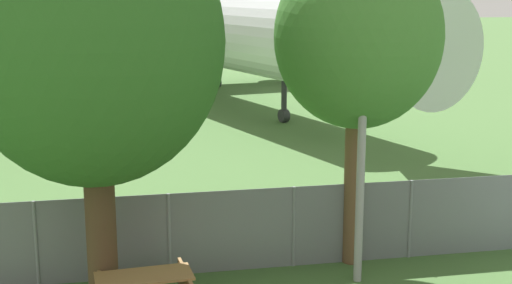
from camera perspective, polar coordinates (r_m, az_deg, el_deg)
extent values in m
cylinder|color=slate|center=(14.43, -17.17, -7.78)|extent=(0.07, 0.07, 1.71)
cylinder|color=slate|center=(14.37, -6.95, -7.39)|extent=(0.07, 0.07, 1.71)
cylinder|color=slate|center=(14.75, 3.02, -6.79)|extent=(0.07, 0.07, 1.71)
cylinder|color=slate|center=(15.54, 12.22, -6.05)|extent=(0.07, 0.07, 1.71)
cube|color=slate|center=(14.75, 3.02, -6.79)|extent=(56.00, 0.01, 1.71)
cylinder|color=silver|center=(38.54, -5.34, 9.43)|extent=(12.95, 29.39, 3.87)
cone|color=silver|center=(24.25, 11.24, 7.54)|extent=(4.89, 4.89, 3.87)
cone|color=silver|center=(54.74, -12.86, 10.03)|extent=(4.82, 5.68, 3.48)
cube|color=silver|center=(44.04, 4.27, 9.05)|extent=(13.88, 6.46, 0.30)
cylinder|color=#939399|center=(43.33, 1.77, 7.67)|extent=(2.74, 3.85, 1.74)
cube|color=silver|center=(37.39, -18.52, 7.87)|extent=(13.81, 9.63, 0.30)
cylinder|color=#939399|center=(38.24, -15.56, 6.60)|extent=(2.74, 3.85, 1.74)
cube|color=silver|center=(51.31, -11.71, 10.38)|extent=(9.05, 5.60, 0.20)
cylinder|color=#2D2D33|center=(30.33, 2.26, 3.29)|extent=(0.24, 0.24, 1.81)
cylinder|color=#2D2D33|center=(30.44, 2.25, 2.12)|extent=(0.46, 0.63, 0.56)
cylinder|color=#2D2D33|center=(41.10, -3.14, 5.67)|extent=(0.24, 0.24, 1.81)
cylinder|color=#2D2D33|center=(41.18, -3.13, 4.80)|extent=(0.46, 0.63, 0.56)
cylinder|color=#2D2D33|center=(39.29, -9.25, 5.21)|extent=(0.24, 0.24, 1.81)
cylinder|color=#2D2D33|center=(39.37, -9.21, 4.31)|extent=(0.46, 0.63, 0.56)
cube|color=olive|center=(12.79, -8.95, -10.55)|extent=(1.74, 0.90, 0.04)
cube|color=olive|center=(13.42, -9.21, -10.82)|extent=(1.70, 0.42, 0.04)
cylinder|color=#4C3823|center=(13.18, -12.29, -6.82)|extent=(0.54, 0.54, 2.84)
ellipsoid|color=#2D6023|center=(12.50, -12.99, 7.85)|extent=(4.54, 4.54, 4.99)
cylinder|color=brown|center=(14.85, 7.81, -3.52)|extent=(0.40, 0.40, 3.30)
ellipsoid|color=#427A33|center=(14.33, 8.17, 8.36)|extent=(3.33, 3.33, 3.67)
cylinder|color=#99999E|center=(13.39, 8.64, 5.68)|extent=(0.16, 0.16, 8.32)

